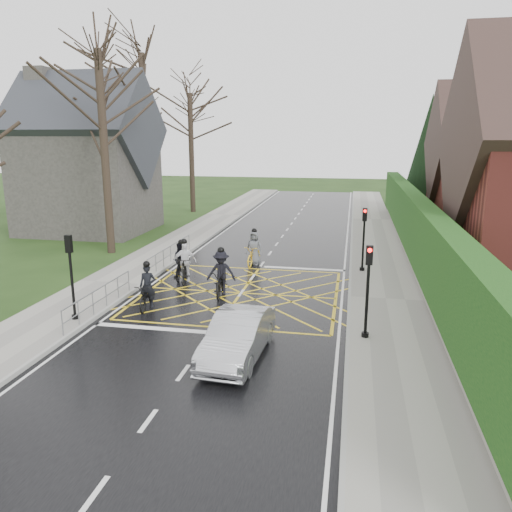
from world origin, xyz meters
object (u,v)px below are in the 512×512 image
(cyclist_mid, at_px, (221,277))
(car, at_px, (238,336))
(cyclist_rear, at_px, (147,293))
(cyclist_lead, at_px, (254,252))
(cyclist_back, at_px, (181,264))
(cyclist_front, at_px, (184,266))

(cyclist_mid, distance_m, car, 6.24)
(cyclist_rear, bearing_deg, cyclist_mid, 33.86)
(cyclist_lead, bearing_deg, cyclist_mid, -88.72)
(cyclist_back, relative_size, cyclist_lead, 0.93)
(cyclist_front, relative_size, cyclist_lead, 1.02)
(car, bearing_deg, cyclist_rear, 143.30)
(cyclist_lead, distance_m, car, 11.15)
(cyclist_back, bearing_deg, cyclist_lead, 43.62)
(cyclist_mid, relative_size, car, 0.52)
(cyclist_mid, height_order, car, cyclist_mid)
(cyclist_front, height_order, car, cyclist_front)
(car, bearing_deg, cyclist_lead, 101.70)
(cyclist_lead, bearing_deg, car, -75.58)
(cyclist_mid, height_order, cyclist_front, cyclist_mid)
(cyclist_back, height_order, cyclist_mid, cyclist_mid)
(cyclist_rear, distance_m, cyclist_lead, 7.82)
(cyclist_mid, xyz_separation_m, cyclist_lead, (0.39, 5.14, -0.08))
(cyclist_mid, distance_m, cyclist_front, 2.67)
(cyclist_rear, distance_m, car, 5.82)
(cyclist_rear, xyz_separation_m, cyclist_lead, (2.79, 7.31, 0.06))
(cyclist_mid, relative_size, cyclist_front, 1.06)
(cyclist_front, distance_m, car, 8.58)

